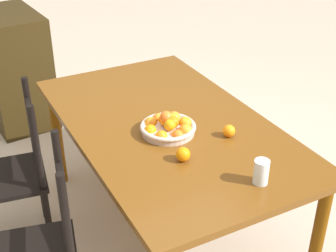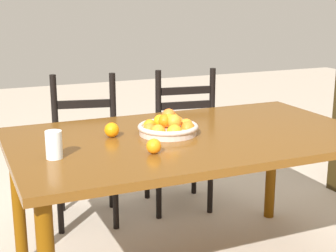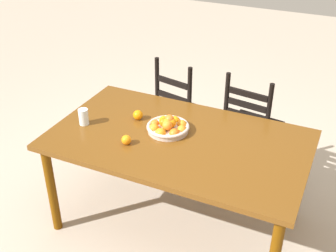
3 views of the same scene
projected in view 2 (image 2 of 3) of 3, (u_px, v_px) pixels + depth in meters
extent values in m
cube|color=brown|center=(191.00, 138.00, 2.38)|extent=(1.69, 0.99, 0.04)
cylinder|color=#633503|center=(18.00, 203.00, 2.55)|extent=(0.06, 0.06, 0.70)
cylinder|color=#633503|center=(271.00, 165.00, 3.15)|extent=(0.06, 0.06, 0.70)
cube|color=black|center=(86.00, 155.00, 3.09)|extent=(0.46, 0.46, 0.03)
cylinder|color=black|center=(111.00, 178.00, 3.33)|extent=(0.04, 0.04, 0.41)
cylinder|color=black|center=(61.00, 181.00, 3.27)|extent=(0.04, 0.04, 0.41)
cylinder|color=black|center=(116.00, 197.00, 3.01)|extent=(0.04, 0.04, 0.41)
cylinder|color=black|center=(60.00, 201.00, 2.95)|extent=(0.04, 0.04, 0.41)
cylinder|color=black|center=(113.00, 118.00, 2.89)|extent=(0.04, 0.04, 0.52)
cylinder|color=black|center=(55.00, 120.00, 2.83)|extent=(0.04, 0.04, 0.52)
cube|color=black|center=(85.00, 127.00, 2.87)|extent=(0.29, 0.09, 0.04)
cube|color=black|center=(84.00, 104.00, 2.84)|extent=(0.29, 0.09, 0.04)
cube|color=black|center=(178.00, 141.00, 3.30)|extent=(0.46, 0.46, 0.03)
cylinder|color=black|center=(194.00, 164.00, 3.56)|extent=(0.04, 0.04, 0.44)
cylinder|color=black|center=(147.00, 168.00, 3.48)|extent=(0.04, 0.04, 0.44)
cylinder|color=black|center=(210.00, 181.00, 3.24)|extent=(0.04, 0.04, 0.44)
cylinder|color=black|center=(159.00, 185.00, 3.15)|extent=(0.04, 0.04, 0.44)
cylinder|color=black|center=(212.00, 107.00, 3.12)|extent=(0.04, 0.04, 0.49)
cylinder|color=black|center=(158.00, 110.00, 3.03)|extent=(0.04, 0.04, 0.49)
cube|color=black|center=(185.00, 120.00, 3.09)|extent=(0.31, 0.07, 0.04)
cube|color=black|center=(186.00, 105.00, 3.07)|extent=(0.31, 0.07, 0.04)
cube|color=black|center=(186.00, 91.00, 3.05)|extent=(0.31, 0.07, 0.04)
cylinder|color=beige|center=(168.00, 130.00, 2.38)|extent=(0.27, 0.27, 0.04)
torus|color=beige|center=(168.00, 127.00, 2.37)|extent=(0.29, 0.29, 0.02)
sphere|color=orange|center=(186.00, 125.00, 2.42)|extent=(0.06, 0.06, 0.06)
sphere|color=orange|center=(177.00, 123.00, 2.46)|extent=(0.07, 0.07, 0.07)
sphere|color=orange|center=(162.00, 123.00, 2.46)|extent=(0.06, 0.06, 0.06)
sphere|color=orange|center=(150.00, 125.00, 2.41)|extent=(0.06, 0.06, 0.06)
sphere|color=orange|center=(149.00, 130.00, 2.33)|extent=(0.06, 0.06, 0.06)
sphere|color=orange|center=(158.00, 132.00, 2.29)|extent=(0.07, 0.07, 0.07)
sphere|color=orange|center=(174.00, 132.00, 2.28)|extent=(0.07, 0.07, 0.07)
sphere|color=orange|center=(188.00, 129.00, 2.35)|extent=(0.07, 0.07, 0.07)
sphere|color=orange|center=(169.00, 115.00, 2.37)|extent=(0.07, 0.07, 0.07)
sphere|color=orange|center=(169.00, 120.00, 2.35)|extent=(0.06, 0.06, 0.06)
sphere|color=orange|center=(160.00, 121.00, 2.36)|extent=(0.06, 0.06, 0.06)
sphere|color=orange|center=(172.00, 119.00, 2.38)|extent=(0.07, 0.07, 0.07)
sphere|color=orange|center=(174.00, 121.00, 2.33)|extent=(0.07, 0.07, 0.07)
sphere|color=orange|center=(171.00, 118.00, 2.37)|extent=(0.06, 0.06, 0.06)
sphere|color=orange|center=(165.00, 121.00, 2.34)|extent=(0.06, 0.06, 0.06)
sphere|color=orange|center=(154.00, 146.00, 2.08)|extent=(0.06, 0.06, 0.06)
sphere|color=orange|center=(112.00, 130.00, 2.33)|extent=(0.07, 0.07, 0.07)
cylinder|color=silver|center=(54.00, 145.00, 2.01)|extent=(0.07, 0.07, 0.11)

